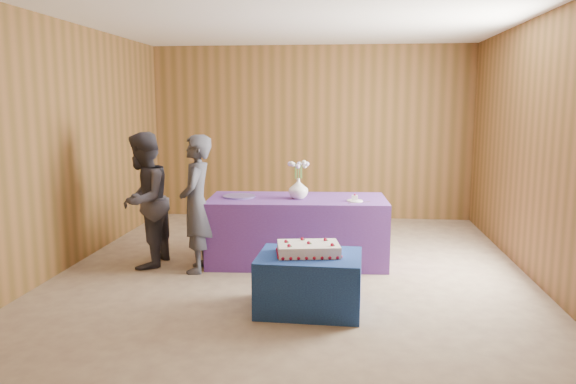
# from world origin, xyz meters

# --- Properties ---
(ground) EXTENTS (6.00, 6.00, 0.00)m
(ground) POSITION_xyz_m (0.00, 0.00, 0.00)
(ground) COLOR tan
(ground) RESTS_ON ground
(room_shell) EXTENTS (5.04, 6.04, 2.72)m
(room_shell) POSITION_xyz_m (0.00, 0.00, 1.80)
(room_shell) COLOR brown
(room_shell) RESTS_ON ground
(cake_table) EXTENTS (0.93, 0.73, 0.50)m
(cake_table) POSITION_xyz_m (0.25, -1.09, 0.25)
(cake_table) COLOR #1B4196
(cake_table) RESTS_ON ground
(serving_table) EXTENTS (2.05, 1.01, 0.75)m
(serving_table) POSITION_xyz_m (0.02, 0.40, 0.38)
(serving_table) COLOR #5B328B
(serving_table) RESTS_ON ground
(sheet_cake) EXTENTS (0.61, 0.47, 0.13)m
(sheet_cake) POSITION_xyz_m (0.24, -1.07, 0.55)
(sheet_cake) COLOR white
(sheet_cake) RESTS_ON cake_table
(vase) EXTENTS (0.29, 0.29, 0.23)m
(vase) POSITION_xyz_m (0.03, 0.36, 0.86)
(vase) COLOR white
(vase) RESTS_ON serving_table
(flower_spray) EXTENTS (0.24, 0.24, 0.18)m
(flower_spray) POSITION_xyz_m (0.03, 0.36, 1.13)
(flower_spray) COLOR #396D2B
(flower_spray) RESTS_ON vase
(platter) EXTENTS (0.47, 0.47, 0.02)m
(platter) POSITION_xyz_m (-0.65, 0.38, 0.76)
(platter) COLOR #5A4A94
(platter) RESTS_ON serving_table
(plate) EXTENTS (0.18, 0.18, 0.01)m
(plate) POSITION_xyz_m (0.66, 0.25, 0.76)
(plate) COLOR white
(plate) RESTS_ON serving_table
(cake_slice) EXTENTS (0.07, 0.06, 0.08)m
(cake_slice) POSITION_xyz_m (0.66, 0.25, 0.79)
(cake_slice) COLOR white
(cake_slice) RESTS_ON plate
(knife) EXTENTS (0.25, 0.13, 0.00)m
(knife) POSITION_xyz_m (0.71, 0.17, 0.75)
(knife) COLOR silver
(knife) RESTS_ON serving_table
(guest_left) EXTENTS (0.39, 0.57, 1.49)m
(guest_left) POSITION_xyz_m (-1.04, -0.05, 0.74)
(guest_left) COLOR #3A3A44
(guest_left) RESTS_ON ground
(guest_right) EXTENTS (0.58, 0.74, 1.50)m
(guest_right) POSITION_xyz_m (-1.66, 0.07, 0.75)
(guest_right) COLOR #383641
(guest_right) RESTS_ON ground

